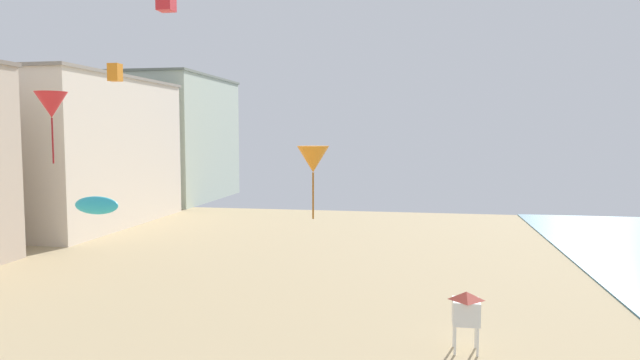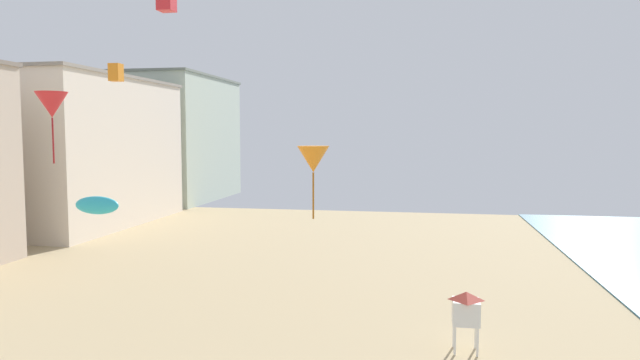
% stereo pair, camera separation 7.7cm
% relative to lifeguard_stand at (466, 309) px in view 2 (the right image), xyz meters
% --- Properties ---
extents(boardwalk_hotel_mid, '(18.19, 22.06, 14.71)m').
position_rel_lifeguard_stand_xyz_m(boardwalk_hotel_mid, '(-38.60, 27.48, 5.52)').
color(boardwalk_hotel_mid, silver).
rests_on(boardwalk_hotel_mid, ground).
extents(boardwalk_hotel_far, '(18.11, 20.50, 16.90)m').
position_rel_lifeguard_stand_xyz_m(boardwalk_hotel_far, '(-38.60, 49.85, 6.62)').
color(boardwalk_hotel_far, '#B7C6B2').
rests_on(boardwalk_hotel_far, ground).
extents(lifeguard_stand, '(1.10, 1.10, 2.55)m').
position_rel_lifeguard_stand_xyz_m(lifeguard_stand, '(0.00, 0.00, 0.00)').
color(lifeguard_stand, white).
rests_on(lifeguard_stand, ground).
extents(kite_red_delta, '(1.51, 1.51, 3.42)m').
position_rel_lifeguard_stand_xyz_m(kite_red_delta, '(-19.33, 0.76, 8.61)').
color(kite_red_delta, red).
extents(kite_cyan_parafoil, '(2.45, 0.68, 0.95)m').
position_rel_lifeguard_stand_xyz_m(kite_cyan_parafoil, '(-18.62, 3.13, 3.50)').
color(kite_cyan_parafoil, '#2DB7CC').
extents(kite_orange_box, '(0.81, 0.81, 1.27)m').
position_rel_lifeguard_stand_xyz_m(kite_orange_box, '(-23.77, 14.24, 11.65)').
color(kite_orange_box, orange).
extents(kite_orange_delta, '(1.67, 1.67, 3.79)m').
position_rel_lifeguard_stand_xyz_m(kite_orange_delta, '(-7.42, 4.91, 5.92)').
color(kite_orange_delta, orange).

